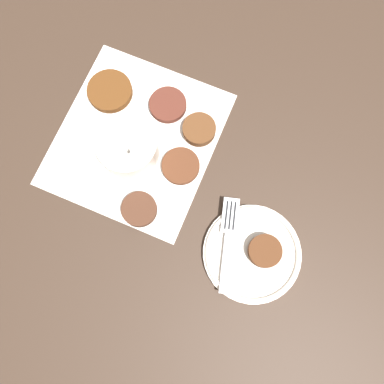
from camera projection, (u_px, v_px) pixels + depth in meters
name	position (u px, v px, depth m)	size (l,w,h in m)	color
ground_plane	(142.00, 150.00, 0.71)	(4.00, 4.00, 0.00)	#38281E
napkin	(137.00, 139.00, 0.71)	(0.35, 0.32, 0.00)	silver
sauce_bowl	(129.00, 147.00, 0.68)	(0.12, 0.11, 0.11)	silver
fritter_0	(110.00, 91.00, 0.73)	(0.09, 0.09, 0.01)	#583115
fritter_1	(199.00, 130.00, 0.71)	(0.06, 0.06, 0.02)	#58341C
fritter_2	(181.00, 166.00, 0.69)	(0.07, 0.07, 0.01)	#542D1B
fritter_3	(139.00, 209.00, 0.67)	(0.06, 0.06, 0.02)	#492B1E
fritter_4	(167.00, 104.00, 0.72)	(0.07, 0.07, 0.01)	#53271D
serving_plate	(252.00, 253.00, 0.66)	(0.17, 0.17, 0.02)	silver
fritter_on_plate	(265.00, 251.00, 0.64)	(0.06, 0.06, 0.02)	#512D19
fork	(228.00, 234.00, 0.66)	(0.16, 0.08, 0.00)	silver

